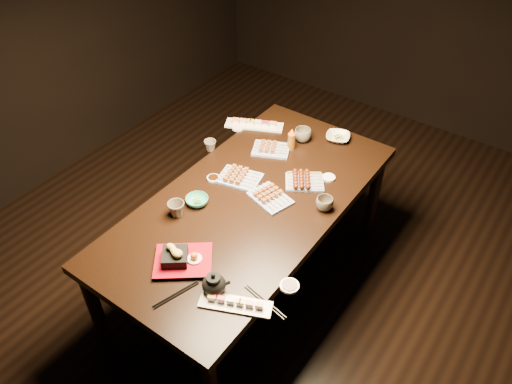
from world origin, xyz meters
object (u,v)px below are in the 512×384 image
dining_table (251,247)px  teapot (214,283)px  teacup_far_right (303,135)px  sushi_platter_far (254,123)px  yakitori_plate_left (271,147)px  tempura_tray (183,256)px  teacup_mid_right (324,204)px  sushi_platter_near (235,303)px  edamame_bowl_cream (338,137)px  teacup_far_left (210,146)px  edamame_bowl_green (197,201)px  teacup_near_left (176,209)px  condiment_bottle (292,139)px  yakitori_plate_center (240,175)px  yakitori_plate_right (270,195)px

dining_table → teapot: teapot is taller
teacup_far_right → sushi_platter_far: bearing=-172.8°
yakitori_plate_left → tempura_tray: tempura_tray is taller
yakitori_plate_left → teapot: teapot is taller
teacup_mid_right → sushi_platter_far: bearing=150.8°
teacup_mid_right → sushi_platter_near: bearing=-90.4°
teapot → edamame_bowl_cream: bearing=60.3°
tempura_tray → teacup_far_right: tempura_tray is taller
teacup_far_left → edamame_bowl_green: bearing=-58.8°
yakitori_plate_left → edamame_bowl_green: 0.63m
dining_table → edamame_bowl_cream: (0.11, 0.77, 0.39)m
teacup_near_left → dining_table: bearing=52.9°
sushi_platter_near → teacup_far_left: size_ratio=4.37×
sushi_platter_far → condiment_bottle: bearing=142.2°
sushi_platter_near → yakitori_plate_center: 0.86m
sushi_platter_near → teacup_near_left: 0.66m
teacup_far_right → teacup_far_left: bearing=-134.2°
dining_table → yakitori_plate_left: size_ratio=8.19×
yakitori_plate_right → teacup_near_left: (-0.33, -0.39, 0.01)m
dining_table → sushi_platter_near: size_ratio=5.59×
teacup_far_left → condiment_bottle: condiment_bottle is taller
sushi_platter_near → edamame_bowl_green: 0.70m
yakitori_plate_center → yakitori_plate_right: yakitori_plate_center is taller
dining_table → condiment_bottle: (-0.07, 0.52, 0.45)m
tempura_tray → teacup_far_right: bearing=55.4°
teacup_near_left → condiment_bottle: 0.86m
tempura_tray → yakitori_plate_center: bearing=65.6°
sushi_platter_far → edamame_bowl_green: (0.19, -0.79, -0.00)m
sushi_platter_near → yakitori_plate_right: yakitori_plate_right is taller
condiment_bottle → teacup_far_left: bearing=-142.6°
dining_table → teacup_mid_right: teacup_mid_right is taller
sushi_platter_near → teapot: 0.13m
sushi_platter_far → condiment_bottle: 0.34m
dining_table → edamame_bowl_green: bearing=-152.6°
teacup_far_left → teacup_far_right: (0.40, 0.41, 0.01)m
edamame_bowl_green → tempura_tray: size_ratio=0.45×
dining_table → teacup_mid_right: size_ratio=19.55×
dining_table → yakitori_plate_center: (-0.15, 0.10, 0.40)m
yakitori_plate_center → yakitori_plate_right: (0.24, -0.04, -0.00)m
condiment_bottle → yakitori_plate_center: bearing=-100.4°
sushi_platter_near → yakitori_plate_center: size_ratio=1.37×
yakitori_plate_right → tempura_tray: size_ratio=0.82×
condiment_bottle → teacup_far_right: bearing=84.6°
yakitori_plate_right → teacup_near_left: size_ratio=2.49×
tempura_tray → teacup_mid_right: 0.80m
teacup_near_left → condiment_bottle: bearing=78.7°
dining_table → yakitori_plate_right: yakitori_plate_right is taller
sushi_platter_near → dining_table: bearing=96.5°
yakitori_plate_right → teacup_mid_right: size_ratio=2.41×
yakitori_plate_left → teacup_near_left: (-0.08, -0.76, 0.01)m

